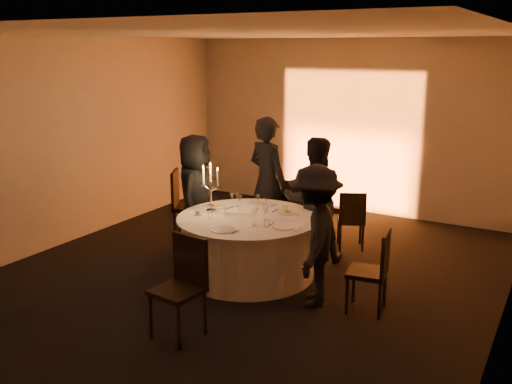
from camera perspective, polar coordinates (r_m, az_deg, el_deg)
The scene contains 32 objects.
floor at distance 7.43m, azimuth -0.77°, elevation -8.21°, with size 7.00×7.00×0.00m, color black.
ceiling at distance 6.87m, azimuth -0.86°, elevation 15.60°, with size 7.00×7.00×0.00m, color silver.
wall_back at distance 10.13m, azimuth 9.32°, elevation 6.49°, with size 7.00×7.00×0.00m, color beige.
wall_left at distance 8.88m, azimuth -17.83°, elevation 4.91°, with size 7.00×7.00×0.00m, color beige.
uplighter_fixture at distance 10.15m, azimuth 8.40°, elevation -1.83°, with size 0.25×0.12×0.10m, color black.
banquet_table at distance 7.29m, azimuth -0.78°, elevation -5.41°, with size 1.80×1.80×0.77m.
chair_left at distance 8.61m, azimuth -7.26°, elevation -0.88°, with size 0.63×0.63×1.07m.
chair_back_left at distance 8.43m, azimuth 4.23°, elevation -1.59°, with size 0.43×0.43×0.96m.
chair_back_right at distance 8.28m, azimuth 9.54°, elevation -2.49°, with size 0.50×0.50×0.86m.
chair_right at distance 6.38m, azimuth 11.77°, elevation -7.33°, with size 0.47×0.47×0.94m.
chair_front at distance 5.82m, azimuth -7.31°, elevation -8.75°, with size 0.50×0.50×1.02m.
guest_left at distance 7.99m, azimuth -6.06°, elevation -0.26°, with size 0.83×0.54×1.69m, color black.
guest_back_left at distance 8.35m, azimuth 1.16°, elevation 1.12°, with size 0.69×0.45×1.88m, color black.
guest_back_right at distance 7.71m, azimuth 5.82°, elevation -0.76°, with size 0.83×0.64×1.70m, color black.
guest_right at distance 6.39m, azimuth 5.86°, elevation -4.38°, with size 1.04×0.60×1.61m, color black.
plate_left at distance 7.61m, azimuth -3.99°, elevation -1.42°, with size 0.36×0.26×0.08m.
plate_back_left at distance 7.75m, azimuth 0.68°, elevation -1.17°, with size 0.35×0.27×0.01m.
plate_back_right at distance 7.34m, azimuth 3.09°, elevation -1.99°, with size 0.35×0.27×0.08m.
plate_right at distance 6.79m, azimuth 2.84°, elevation -3.45°, with size 0.36×0.29×0.01m.
plate_front at distance 6.67m, azimuth -3.30°, elevation -3.78°, with size 0.36×0.29×0.01m.
coffee_cup at distance 7.28m, azimuth -5.81°, elevation -2.08°, with size 0.11×0.11×0.07m.
candelabra at distance 7.38m, azimuth -4.53°, elevation -0.23°, with size 0.27×0.13×0.65m.
wine_glass_a at distance 7.56m, azimuth -2.40°, elevation -0.54°, with size 0.07×0.07×0.19m.
wine_glass_b at distance 7.60m, azimuth -1.90°, elevation -0.47°, with size 0.07×0.07×0.19m.
wine_glass_c at distance 7.32m, azimuth 1.01°, elevation -1.05°, with size 0.07×0.07×0.19m.
wine_glass_d at distance 6.78m, azimuth -0.16°, elevation -2.29°, with size 0.07×0.07×0.19m.
wine_glass_e at distance 7.48m, azimuth 0.19°, elevation -0.70°, with size 0.07×0.07×0.19m.
wine_glass_f at distance 7.46m, azimuth -1.62°, elevation -0.76°, with size 0.07×0.07×0.19m.
tumbler_a at distance 7.45m, azimuth 0.95°, elevation -1.50°, with size 0.07×0.07×0.09m, color silver.
tumbler_b at distance 7.34m, azimuth 2.94°, elevation -1.76°, with size 0.07×0.07×0.09m, color silver.
tumbler_c at distance 6.77m, azimuth 1.09°, elevation -3.13°, with size 0.07×0.07×0.09m, color silver.
tumbler_d at distance 7.15m, azimuth -4.61°, elevation -2.23°, with size 0.07×0.07×0.09m, color silver.
Camera 1 is at (3.48, -5.92, 2.84)m, focal length 40.00 mm.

